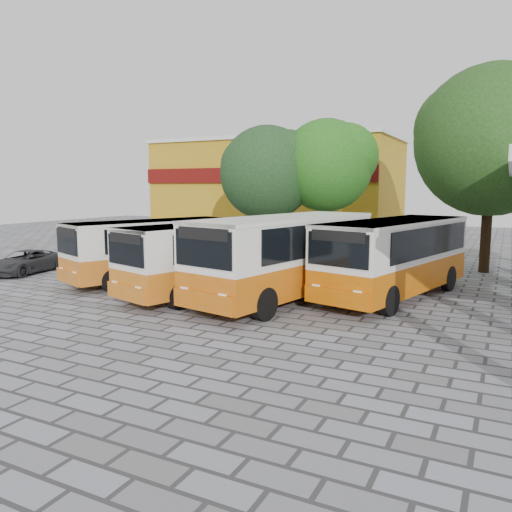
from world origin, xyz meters
The scene contains 10 objects.
ground centered at (0.00, 0.00, 0.00)m, with size 90.00×90.00×0.00m, color slate.
shophouse_block centered at (-11.00, 25.99, 4.16)m, with size 20.40×10.40×8.30m.
bus_far_left centered at (-7.14, 3.80, 1.60)m, with size 5.01×8.21×2.76m.
bus_centre_left centered at (-3.22, 2.65, 1.64)m, with size 4.49×8.32×2.83m.
bus_centre_right centered at (-0.20, 2.97, 1.83)m, with size 4.38×9.19×3.16m.
bus_far_right centered at (3.37, 5.25, 1.74)m, with size 4.47×8.79×3.01m.
tree_left centered at (-6.17, 13.99, 5.30)m, with size 6.09×5.80×8.00m.
tree_middle centered at (-2.84, 15.30, 5.73)m, with size 5.88×5.60×8.35m.
tree_right centered at (6.31, 13.26, 6.73)m, with size 7.70×7.33×10.15m.
parked_car centered at (-14.12, 2.62, 0.57)m, with size 1.89×4.10×1.14m, color #29292C.
Camera 1 is at (7.16, -14.03, 4.23)m, focal length 35.00 mm.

